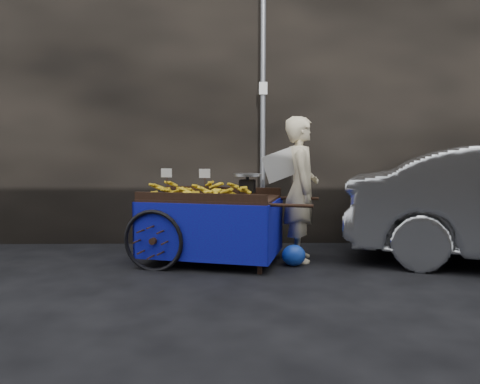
{
  "coord_description": "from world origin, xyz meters",
  "views": [
    {
      "loc": [
        -0.18,
        -5.77,
        1.5
      ],
      "look_at": [
        -0.06,
        0.5,
        0.93
      ],
      "focal_mm": 35.0,
      "sensor_mm": 36.0,
      "label": 1
    }
  ],
  "objects": [
    {
      "name": "ground",
      "position": [
        0.0,
        0.0,
        0.0
      ],
      "size": [
        80.0,
        80.0,
        0.0
      ],
      "primitive_type": "plane",
      "color": "black",
      "rests_on": "ground"
    },
    {
      "name": "building_wall",
      "position": [
        0.39,
        2.6,
        2.5
      ],
      "size": [
        13.5,
        2.0,
        5.0
      ],
      "color": "black",
      "rests_on": "ground"
    },
    {
      "name": "street_pole",
      "position": [
        0.3,
        1.3,
        2.01
      ],
      "size": [
        0.12,
        0.1,
        4.0
      ],
      "color": "slate",
      "rests_on": "ground"
    },
    {
      "name": "banana_cart",
      "position": [
        -0.49,
        0.36,
        0.79
      ],
      "size": [
        2.53,
        1.6,
        1.27
      ],
      "rotation": [
        0.0,
        0.0,
        -0.26
      ],
      "color": "black",
      "rests_on": "ground"
    },
    {
      "name": "vendor",
      "position": [
        0.76,
        0.46,
        0.97
      ],
      "size": [
        0.81,
        0.74,
        1.93
      ],
      "rotation": [
        0.0,
        0.0,
        1.49
      ],
      "color": "#BEB08D",
      "rests_on": "ground"
    },
    {
      "name": "plastic_bag",
      "position": [
        0.63,
        0.14,
        0.14
      ],
      "size": [
        0.31,
        0.24,
        0.27
      ],
      "primitive_type": "ellipsoid",
      "color": "#183FB5",
      "rests_on": "ground"
    }
  ]
}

